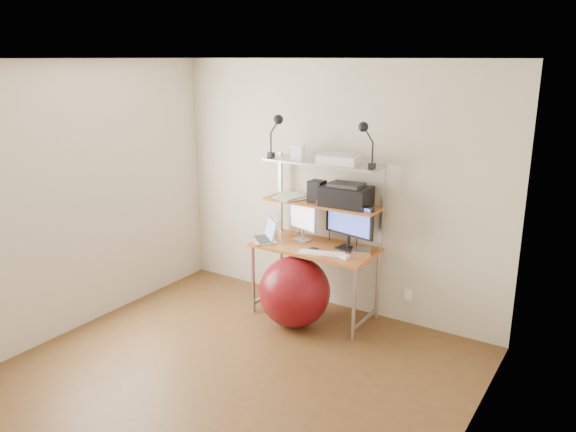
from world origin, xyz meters
name	(u,v)px	position (x,y,z in m)	size (l,w,h in m)	color
room	(219,234)	(0.00, 0.00, 1.25)	(3.60, 3.60, 3.60)	brown
computer_desk	(318,223)	(0.00, 1.50, 0.96)	(1.20, 0.60, 1.57)	#BE5E25
wall_outlet	(408,295)	(0.85, 1.79, 0.30)	(0.08, 0.01, 0.12)	white
monitor_silver	(303,219)	(-0.20, 1.54, 0.95)	(0.35, 0.17, 0.40)	#B4B4B9
monitor_black	(349,221)	(0.31, 1.54, 1.01)	(0.54, 0.19, 0.54)	black
laptop	(267,236)	(-0.50, 1.33, 0.79)	(0.40, 0.40, 0.28)	#BABABF
keyboard	(321,253)	(0.16, 1.28, 0.75)	(0.43, 0.12, 0.01)	white
mouse	(344,256)	(0.39, 1.29, 0.75)	(0.10, 0.06, 0.03)	white
mac_mini	(362,251)	(0.47, 1.51, 0.76)	(0.18, 0.18, 0.03)	#BABABF
phone	(312,250)	(0.04, 1.32, 0.74)	(0.07, 0.13, 0.01)	black
printer	(346,195)	(0.25, 1.58, 1.25)	(0.47, 0.33, 0.22)	black
nas_cube	(317,191)	(-0.05, 1.56, 1.26)	(0.14, 0.14, 0.21)	black
red_box	(326,203)	(0.08, 1.50, 1.17)	(0.17, 0.11, 0.05)	#B2231C
scanner	(338,159)	(0.18, 1.55, 1.60)	(0.40, 0.30, 0.10)	white
box_white	(298,152)	(-0.26, 1.54, 1.62)	(0.12, 0.10, 0.14)	white
box_grey	(296,153)	(-0.33, 1.61, 1.60)	(0.09, 0.09, 0.09)	#303032
clip_lamp_left	(277,127)	(-0.46, 1.48, 1.86)	(0.17, 0.10, 0.43)	black
clip_lamp_right	(365,135)	(0.47, 1.49, 1.85)	(0.16, 0.09, 0.41)	black
exercise_ball	(295,292)	(-0.06, 1.17, 0.34)	(0.69, 0.69, 0.69)	maroon
paper_stack	(289,196)	(-0.38, 1.57, 1.16)	(0.39, 0.42, 0.02)	white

